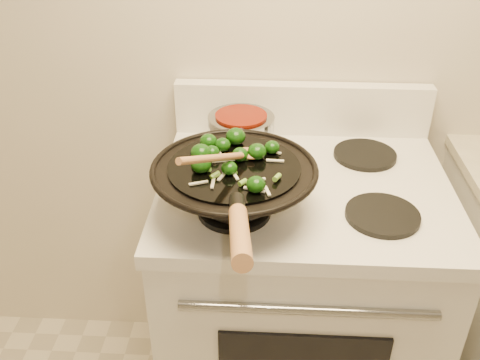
{
  "coord_description": "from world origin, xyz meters",
  "views": [
    {
      "loc": [
        -0.35,
        -0.05,
        1.68
      ],
      "look_at": [
        -0.4,
        1.0,
        1.03
      ],
      "focal_mm": 40.0,
      "sensor_mm": 36.0,
      "label": 1
    }
  ],
  "objects": [
    {
      "name": "stove",
      "position": [
        -0.24,
        1.17,
        0.47
      ],
      "size": [
        0.78,
        0.67,
        1.08
      ],
      "color": "white",
      "rests_on": "ground"
    },
    {
      "name": "wok",
      "position": [
        -0.42,
        1.02,
        1.0
      ],
      "size": [
        0.39,
        0.65,
        0.23
      ],
      "color": "black",
      "rests_on": "stove"
    },
    {
      "name": "stirfry",
      "position": [
        -0.44,
        1.05,
        1.07
      ],
      "size": [
        0.22,
        0.26,
        0.04
      ],
      "color": "#0F3909",
      "rests_on": "wok"
    },
    {
      "name": "wooden_spoon",
      "position": [
        -0.43,
        1.0,
        1.09
      ],
      "size": [
        0.18,
        0.26,
        0.12
      ],
      "color": "#B37846",
      "rests_on": "wok"
    },
    {
      "name": "saucepan",
      "position": [
        -0.42,
        1.32,
        0.99
      ],
      "size": [
        0.19,
        0.3,
        0.11
      ],
      "color": "gray",
      "rests_on": "stove"
    }
  ]
}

